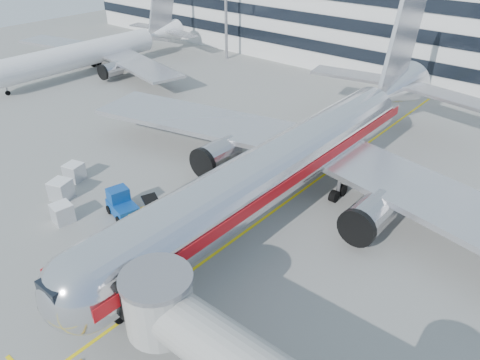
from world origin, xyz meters
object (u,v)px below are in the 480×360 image
Objects in this scene: cargo_container_right at (74,172)px; ramp_worker at (132,225)px; belt_loader at (158,223)px; baggage_tug at (121,204)px; main_jet at (297,155)px; cargo_container_left at (62,213)px; cargo_container_front at (61,190)px.

ramp_worker is at bearing -10.74° from cargo_container_right.
baggage_tug is (-4.10, -0.49, 0.32)m from belt_loader.
belt_loader is 12.52m from cargo_container_right.
main_jet is 29.09× the size of cargo_container_left.
cargo_container_right is (-8.41, 0.80, -0.18)m from baggage_tug.
baggage_tug is at bearing 16.68° from cargo_container_front.
main_jet is 15.78m from baggage_tug.
baggage_tug reaches higher than ramp_worker.
cargo_container_front is (-6.35, -1.90, -0.12)m from baggage_tug.
ramp_worker is at bearing -116.47° from main_jet.
baggage_tug is 8.45m from cargo_container_right.
cargo_container_right is 11.73m from ramp_worker.
cargo_container_front is at bearing 130.88° from ramp_worker.
cargo_container_front is (-10.45, -2.39, 0.20)m from belt_loader.
belt_loader is 10.72m from cargo_container_front.
cargo_container_right is at bearing 139.37° from cargo_container_left.
cargo_container_right is 0.90× the size of cargo_container_front.
cargo_container_left is 0.91× the size of cargo_container_right.
cargo_container_left is at bearing -127.72° from baggage_tug.
ramp_worker reaches higher than cargo_container_right.
cargo_container_left is 6.58m from ramp_worker.
cargo_container_left is at bearing -40.63° from cargo_container_right.
cargo_container_right is 0.95× the size of ramp_worker.
ramp_worker is (3.11, -1.38, -0.01)m from baggage_tug.
ramp_worker is (-6.65, -13.36, -3.22)m from main_jet.
cargo_container_right is (-5.43, 4.66, 0.02)m from cargo_container_left.
belt_loader is at bearing 6.75° from baggage_tug.
belt_loader reaches higher than ramp_worker.
ramp_worker is at bearing -23.98° from baggage_tug.
cargo_container_front is (2.06, -2.70, 0.06)m from cargo_container_right.
belt_loader reaches higher than cargo_container_front.
baggage_tug is 1.71× the size of ramp_worker.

